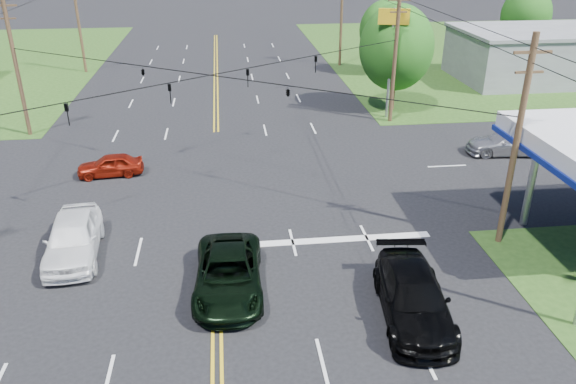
{
  "coord_description": "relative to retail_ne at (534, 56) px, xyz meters",
  "views": [
    {
      "loc": [
        0.66,
        -18.28,
        13.19
      ],
      "look_at": [
        3.52,
        6.0,
        1.65
      ],
      "focal_mm": 35.0,
      "sensor_mm": 36.0,
      "label": 1
    }
  ],
  "objects": [
    {
      "name": "retail_ne",
      "position": [
        0.0,
        0.0,
        0.0
      ],
      "size": [
        14.0,
        10.0,
        4.4
      ],
      "primitive_type": "cube",
      "color": "slate",
      "rests_on": "ground"
    },
    {
      "name": "grass_ne",
      "position": [
        5.0,
        12.0,
        -2.2
      ],
      "size": [
        46.0,
        48.0,
        0.03
      ],
      "primitive_type": "cube",
      "color": "#244616",
      "rests_on": "ground"
    },
    {
      "name": "sedan_red",
      "position": [
        -36.12,
        -19.0,
        -1.56
      ],
      "size": [
        3.88,
        1.86,
        1.28
      ],
      "primitive_type": "imported",
      "rotation": [
        0.0,
        0.0,
        -1.48
      ],
      "color": "maroon",
      "rests_on": "ground"
    },
    {
      "name": "tree_far_r",
      "position": [
        4.0,
        10.0,
        2.34
      ],
      "size": [
        5.32,
        5.32,
        7.63
      ],
      "color": "#482F1E",
      "rests_on": "ground"
    },
    {
      "name": "pole_left_far",
      "position": [
        -43.0,
        8.0,
        2.97
      ],
      "size": [
        1.6,
        0.28,
        10.0
      ],
      "color": "#482F1E",
      "rests_on": "ground"
    },
    {
      "name": "pickup_dkgreen",
      "position": [
        -29.5,
        -31.46,
        -1.4
      ],
      "size": [
        2.87,
        5.83,
        1.59
      ],
      "primitive_type": "imported",
      "rotation": [
        0.0,
        0.0,
        -0.04
      ],
      "color": "black",
      "rests_on": "ground"
    },
    {
      "name": "pole_nw",
      "position": [
        -43.0,
        -11.0,
        2.72
      ],
      "size": [
        1.6,
        0.28,
        9.5
      ],
      "color": "#482F1E",
      "rests_on": "ground"
    },
    {
      "name": "pole_right_far",
      "position": [
        -17.0,
        8.0,
        2.97
      ],
      "size": [
        1.6,
        0.28,
        10.0
      ],
      "color": "#482F1E",
      "rests_on": "ground"
    },
    {
      "name": "sedan_far",
      "position": [
        -11.44,
        -18.39,
        -1.45
      ],
      "size": [
        5.33,
        2.59,
        1.49
      ],
      "primitive_type": "imported",
      "rotation": [
        0.0,
        0.0,
        -1.67
      ],
      "color": "#A4A4A9",
      "rests_on": "ground"
    },
    {
      "name": "power_lines",
      "position": [
        -30.0,
        -22.0,
        6.4
      ],
      "size": [
        26.04,
        100.0,
        0.64
      ],
      "color": "black",
      "rests_on": "ground"
    },
    {
      "name": "polesign_ne",
      "position": [
        -17.0,
        -10.0,
        4.08
      ],
      "size": [
        2.21,
        0.77,
        8.06
      ],
      "color": "#A5A5AA",
      "rests_on": "ground"
    },
    {
      "name": "pole_se",
      "position": [
        -17.0,
        -29.0,
        2.72
      ],
      "size": [
        1.6,
        0.28,
        9.5
      ],
      "color": "#482F1E",
      "rests_on": "ground"
    },
    {
      "name": "ground",
      "position": [
        -30.0,
        -20.0,
        -2.2
      ],
      "size": [
        280.0,
        280.0,
        0.0
      ],
      "primitive_type": "plane",
      "color": "black",
      "rests_on": "ground"
    },
    {
      "name": "pole_ne",
      "position": [
        -17.0,
        -11.0,
        2.72
      ],
      "size": [
        1.6,
        0.28,
        9.5
      ],
      "color": "#482F1E",
      "rests_on": "ground"
    },
    {
      "name": "tree_right_a",
      "position": [
        -16.0,
        -8.0,
        2.67
      ],
      "size": [
        5.7,
        5.7,
        8.18
      ],
      "color": "#482F1E",
      "rests_on": "ground"
    },
    {
      "name": "tree_right_b",
      "position": [
        -13.5,
        4.0,
        2.02
      ],
      "size": [
        4.94,
        4.94,
        7.09
      ],
      "color": "#482F1E",
      "rests_on": "ground"
    },
    {
      "name": "pickup_white",
      "position": [
        -36.21,
        -28.0,
        -1.28
      ],
      "size": [
        2.64,
        5.59,
        1.85
      ],
      "primitive_type": "imported",
      "rotation": [
        0.0,
        0.0,
        0.09
      ],
      "color": "white",
      "rests_on": "ground"
    },
    {
      "name": "span_wire_signals",
      "position": [
        -30.0,
        -20.0,
        3.8
      ],
      "size": [
        26.0,
        18.0,
        1.13
      ],
      "color": "black",
      "rests_on": "ground"
    },
    {
      "name": "stop_bar",
      "position": [
        -25.0,
        -28.0,
        -2.2
      ],
      "size": [
        10.0,
        0.5,
        0.02
      ],
      "primitive_type": "cube",
      "color": "silver",
      "rests_on": "ground"
    },
    {
      "name": "suv_black",
      "position": [
        -22.75,
        -33.88,
        -1.35
      ],
      "size": [
        3.02,
        6.09,
        1.7
      ],
      "primitive_type": "imported",
      "rotation": [
        0.0,
        0.0,
        -0.11
      ],
      "color": "black",
      "rests_on": "ground"
    }
  ]
}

